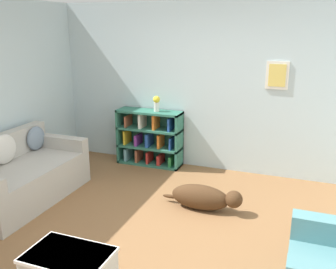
# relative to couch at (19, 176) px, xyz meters

# --- Properties ---
(ground_plane) EXTENTS (14.00, 14.00, 0.00)m
(ground_plane) POSITION_rel_couch_xyz_m (2.01, -0.17, -0.33)
(ground_plane) COLOR brown
(wall_back) EXTENTS (5.60, 0.13, 2.60)m
(wall_back) POSITION_rel_couch_xyz_m (2.01, 2.08, 0.97)
(wall_back) COLOR silver
(wall_back) RESTS_ON ground_plane
(couch) EXTENTS (0.91, 1.76, 0.88)m
(couch) POSITION_rel_couch_xyz_m (0.00, 0.00, 0.00)
(couch) COLOR #ADA89E
(couch) RESTS_ON ground_plane
(bookshelf) EXTENTS (1.07, 0.35, 0.91)m
(bookshelf) POSITION_rel_couch_xyz_m (1.07, 1.85, 0.11)
(bookshelf) COLOR #2D6B56
(bookshelf) RESTS_ON ground_plane
(dog) EXTENTS (1.05, 0.29, 0.32)m
(dog) POSITION_rel_couch_xyz_m (2.36, 0.58, -0.16)
(dog) COLOR #472D19
(dog) RESTS_ON ground_plane
(vase) EXTENTS (0.11, 0.11, 0.25)m
(vase) POSITION_rel_couch_xyz_m (1.20, 1.83, 0.73)
(vase) COLOR silver
(vase) RESTS_ON bookshelf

